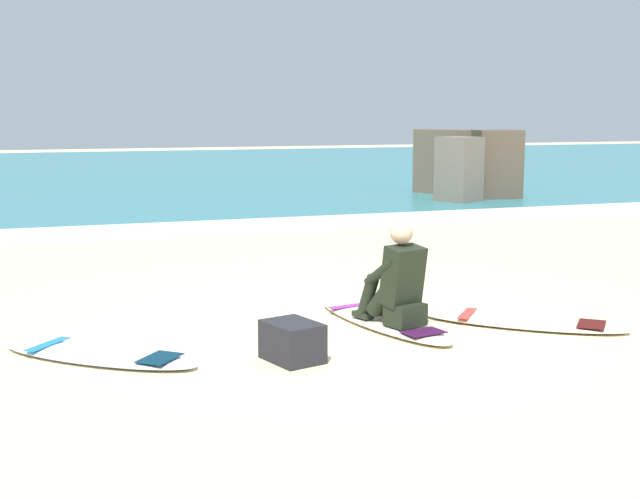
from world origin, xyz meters
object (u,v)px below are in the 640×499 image
(surfboard_spare_near, at_px, (99,355))
(beach_bag, at_px, (292,342))
(surfboard_main, at_px, (383,321))
(surfer_seated, at_px, (397,284))
(surfboard_spare_far, at_px, (524,322))

(surfboard_spare_near, bearing_deg, beach_bag, -21.07)
(surfboard_main, height_order, beach_bag, beach_bag)
(surfer_seated, distance_m, beach_bag, 1.37)
(surfboard_spare_far, xyz_separation_m, beach_bag, (-2.41, -0.38, 0.12))
(surfer_seated, relative_size, surfboard_spare_near, 0.55)
(surfer_seated, xyz_separation_m, beach_bag, (-1.20, -0.61, -0.28))
(surfboard_spare_far, height_order, beach_bag, beach_bag)
(beach_bag, bearing_deg, surfboard_spare_near, 158.93)
(surfboard_spare_far, bearing_deg, beach_bag, -171.12)
(surfboard_main, xyz_separation_m, surfboard_spare_near, (-2.64, -0.29, 0.00))
(surfboard_spare_near, bearing_deg, surfer_seated, 0.91)
(surfboard_spare_near, bearing_deg, surfboard_spare_far, -2.85)
(surfboard_main, height_order, surfboard_spare_far, same)
(surfboard_main, distance_m, surfer_seated, 0.47)
(surfboard_spare_near, height_order, surfboard_spare_far, same)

